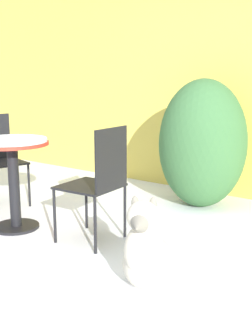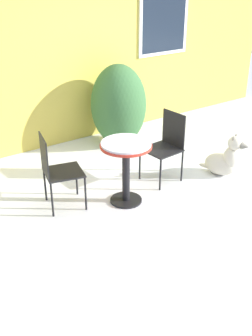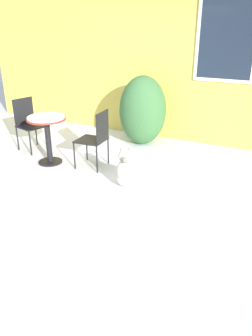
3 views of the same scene
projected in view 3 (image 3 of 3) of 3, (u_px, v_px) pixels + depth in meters
ground_plane at (89, 171)px, 5.29m from camera, size 16.00×16.00×0.00m
house_wall at (150, 57)px, 6.41m from camera, size 8.00×0.10×3.12m
shrub_left at (143, 111)px, 6.26m from camera, size 0.89×0.90×1.32m
patio_table at (47, 129)px, 5.38m from camera, size 0.63×0.63×0.81m
patio_chair_near_table at (29, 122)px, 6.03m from camera, size 0.54×0.54×0.95m
patio_chair_far_side at (95, 137)px, 5.24m from camera, size 0.48×0.48×0.95m
dog at (126, 172)px, 4.71m from camera, size 0.48×0.66×0.63m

